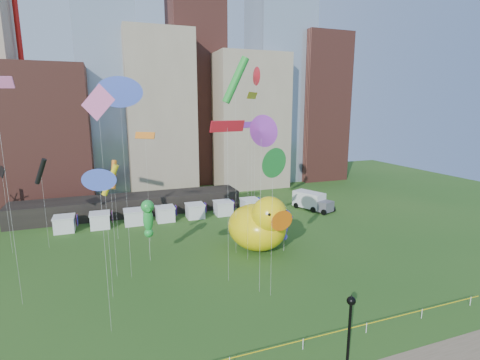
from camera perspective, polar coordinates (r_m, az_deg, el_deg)
name	(u,v)px	position (r m, az deg, el deg)	size (l,w,h in m)	color
skyline	(149,92)	(83.19, -14.15, 13.27)	(101.00, 23.00, 68.00)	brown
pavilion	(131,205)	(65.82, -16.86, -3.80)	(38.00, 6.00, 3.20)	black
vendor_tents	(165,214)	(60.66, -11.72, -5.32)	(33.24, 2.80, 2.40)	white
caution_tape	(230,360)	(28.86, -1.67, -26.55)	(50.00, 0.06, 0.90)	white
big_duck	(259,224)	(47.07, 3.08, -7.02)	(8.85, 10.61, 7.61)	yellow
small_duck	(272,228)	(52.12, 5.13, -7.49)	(3.97, 4.63, 3.28)	white
seahorse_green	(148,216)	(44.48, -14.33, -5.46)	(1.64, 2.02, 7.65)	silver
seahorse_purple	(285,222)	(46.87, 7.09, -6.68)	(1.73, 1.96, 5.57)	silver
lamppost	(350,326)	(27.88, 16.92, -21.15)	(0.62, 0.62, 5.97)	black
box_truck	(312,201)	(66.98, 11.26, -3.24)	(5.27, 7.85, 3.14)	silver
kite_0	(227,127)	(36.08, -2.00, 8.39)	(3.77, 1.21, 17.13)	silver
kite_2	(41,171)	(52.69, -28.97, 1.19)	(2.02, 1.59, 12.05)	silver
kite_3	(273,163)	(33.41, 5.23, 2.73)	(2.51, 1.76, 14.77)	silver
kite_4	(110,180)	(40.32, -19.83, -0.02)	(2.10, 1.17, 12.59)	silver
kite_5	(99,180)	(29.71, -21.34, -0.02)	(1.75, 0.62, 13.84)	silver
kite_6	(145,136)	(49.40, -14.78, 6.72)	(2.53, 2.14, 15.17)	silver
kite_7	(248,126)	(41.50, 1.32, 8.47)	(2.09, 1.42, 16.78)	silver
kite_9	(98,106)	(34.90, -21.48, 10.87)	(2.89, 1.58, 20.46)	silver
kite_10	(2,172)	(53.03, -33.50, 1.08)	(1.62, 3.51, 11.17)	silver
kite_11	(236,80)	(43.76, -0.70, 15.47)	(3.35, 1.64, 24.22)	silver
kite_12	(252,97)	(48.98, 1.94, 13.01)	(2.28, 2.36, 20.33)	silver
kite_13	(120,92)	(38.73, -18.49, 13.03)	(3.06, 0.97, 21.41)	silver
kite_14	(114,175)	(52.24, -19.34, 0.81)	(1.25, 2.39, 11.28)	silver
kite_15	(261,131)	(33.63, 3.38, 7.72)	(0.95, 2.99, 17.74)	silver
kite_16	(255,76)	(51.28, 2.43, 16.03)	(0.62, 2.53, 23.77)	silver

